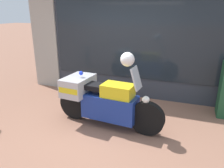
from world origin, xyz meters
TOP-DOWN VIEW (x-y plane):
  - ground_plane at (0.00, 0.00)m, footprint 60.00×60.00m
  - shop_building at (-0.39, 2.00)m, footprint 5.93×0.55m
  - window_display at (0.34, 2.03)m, footprint 4.65×0.30m
  - paramedic_motorcycle at (0.01, 0.06)m, footprint 2.32×0.80m
  - white_helmet at (0.55, 0.01)m, footprint 0.26×0.26m

SIDE VIEW (x-z plane):
  - ground_plane at x=0.00m, z-range 0.00..0.00m
  - window_display at x=0.34m, z-range -0.48..1.38m
  - paramedic_motorcycle at x=0.01m, z-range -0.09..1.23m
  - white_helmet at x=0.55m, z-range 1.32..1.58m
  - shop_building at x=-0.39m, z-range 0.01..3.81m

